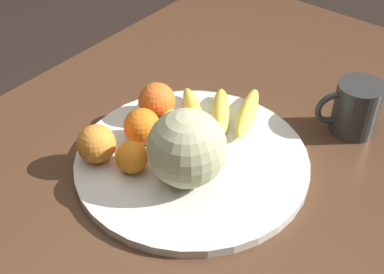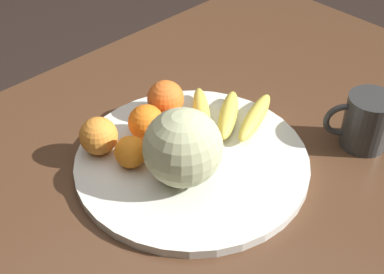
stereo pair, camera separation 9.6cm
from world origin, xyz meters
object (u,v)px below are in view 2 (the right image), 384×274
object	(u,v)px
orange_front_left	(145,123)
orange_mid_center	(166,99)
orange_back_left	(131,152)
orange_front_right	(99,136)
ceramic_mug	(366,121)
kitchen_table	(178,199)
orange_back_right	(178,124)
melon	(183,148)
fruit_bowl	(192,161)
produce_tag	(158,123)
banana_bunch	(215,115)

from	to	relation	value
orange_front_left	orange_mid_center	size ratio (longest dim) A/B	0.94
orange_back_left	orange_mid_center	bearing A→B (deg)	25.48
orange_front_right	orange_mid_center	world-z (taller)	orange_mid_center
orange_mid_center	ceramic_mug	xyz separation A→B (m)	(0.23, -0.32, -0.00)
kitchen_table	orange_front_left	distance (m)	0.17
orange_front_left	orange_back_right	xyz separation A→B (m)	(0.05, -0.04, -0.01)
melon	orange_front_right	distance (m)	0.18
melon	orange_mid_center	bearing A→B (deg)	57.32
orange_front_right	melon	bearing A→B (deg)	-68.50
fruit_bowl	orange_front_left	xyz separation A→B (m)	(-0.02, 0.11, 0.04)
orange_back_right	ceramic_mug	world-z (taller)	ceramic_mug
orange_front_left	orange_back_right	world-z (taller)	orange_front_left
kitchen_table	produce_tag	xyz separation A→B (m)	(0.04, 0.10, 0.11)
orange_front_left	kitchen_table	bearing A→B (deg)	-87.66
produce_tag	melon	bearing A→B (deg)	-106.05
melon	orange_back_right	distance (m)	0.12
kitchen_table	orange_back_left	world-z (taller)	orange_back_left
fruit_bowl	orange_back_right	xyz separation A→B (m)	(0.03, 0.06, 0.04)
orange_front_left	orange_mid_center	xyz separation A→B (m)	(0.08, 0.03, 0.00)
orange_front_right	produce_tag	distance (m)	0.14
banana_bunch	produce_tag	xyz separation A→B (m)	(-0.09, 0.07, -0.02)
banana_bunch	fruit_bowl	bearing A→B (deg)	160.33
banana_bunch	orange_mid_center	xyz separation A→B (m)	(-0.05, 0.09, 0.02)
kitchen_table	melon	bearing A→B (deg)	-120.22
orange_back_left	fruit_bowl	bearing A→B (deg)	-34.76
orange_mid_center	orange_front_left	bearing A→B (deg)	-159.52
kitchen_table	orange_front_left	world-z (taller)	orange_front_left
ceramic_mug	kitchen_table	bearing A→B (deg)	145.86
orange_mid_center	orange_back_right	distance (m)	0.08
orange_mid_center	produce_tag	world-z (taller)	orange_mid_center
banana_bunch	ceramic_mug	bearing A→B (deg)	-95.35
orange_front_left	ceramic_mug	size ratio (longest dim) A/B	0.61
orange_back_right	orange_front_right	bearing A→B (deg)	152.57
orange_front_left	ceramic_mug	xyz separation A→B (m)	(0.31, -0.29, 0.00)
fruit_bowl	orange_back_left	size ratio (longest dim) A/B	7.34
orange_front_left	orange_front_right	size ratio (longest dim) A/B	0.97
orange_back_left	orange_back_right	bearing A→B (deg)	-0.06
fruit_bowl	orange_back_left	world-z (taller)	orange_back_left
fruit_bowl	banana_bunch	xyz separation A→B (m)	(0.11, 0.05, 0.03)
melon	ceramic_mug	distance (m)	0.37
produce_tag	ceramic_mug	xyz separation A→B (m)	(0.26, -0.31, 0.04)
banana_bunch	produce_tag	bearing A→B (deg)	96.55
orange_back_right	orange_back_left	bearing A→B (deg)	179.94
fruit_bowl	orange_back_right	distance (m)	0.08
fruit_bowl	kitchen_table	bearing A→B (deg)	136.07
orange_front_left	orange_back_right	size ratio (longest dim) A/B	1.23
fruit_bowl	ceramic_mug	size ratio (longest dim) A/B	3.82
orange_mid_center	ceramic_mug	bearing A→B (deg)	-54.78
orange_front_left	orange_mid_center	distance (m)	0.09
melon	kitchen_table	bearing A→B (deg)	59.78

